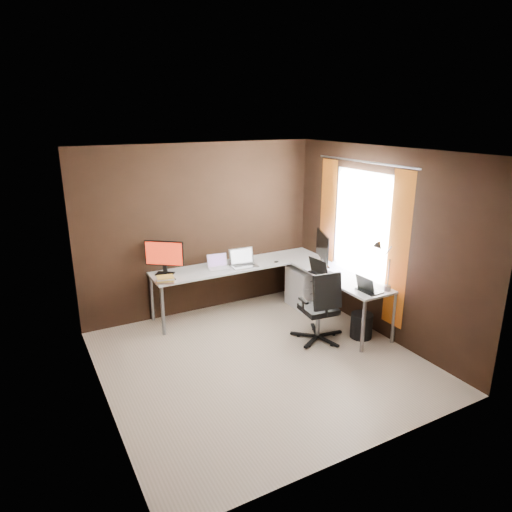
{
  "coord_description": "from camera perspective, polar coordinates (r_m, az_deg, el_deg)",
  "views": [
    {
      "loc": [
        -2.39,
        -4.3,
        2.89
      ],
      "look_at": [
        0.46,
        0.95,
        1.01
      ],
      "focal_mm": 32.0,
      "sensor_mm": 36.0,
      "label": 1
    }
  ],
  "objects": [
    {
      "name": "laptop_black_big",
      "position": [
        6.45,
        8.18,
        -1.82
      ],
      "size": [
        0.29,
        0.38,
        0.24
      ],
      "rotation": [
        0.0,
        0.0,
        1.69
      ],
      "color": "black",
      "rests_on": "desk"
    },
    {
      "name": "room",
      "position": [
        5.39,
        3.39,
        0.03
      ],
      "size": [
        3.6,
        3.6,
        2.5
      ],
      "color": "#BDA893",
      "rests_on": "ground"
    },
    {
      "name": "monitor_right",
      "position": [
        6.71,
        8.31,
        1.07
      ],
      "size": [
        0.26,
        0.59,
        0.51
      ],
      "rotation": [
        0.0,
        0.0,
        1.18
      ],
      "color": "black",
      "rests_on": "desk"
    },
    {
      "name": "drawer_pedestal",
      "position": [
        7.14,
        6.12,
        -3.92
      ],
      "size": [
        0.42,
        0.5,
        0.6
      ],
      "primitive_type": "cube",
      "color": "white",
      "rests_on": "ground"
    },
    {
      "name": "office_chair",
      "position": [
        6.11,
        7.93,
        -7.94
      ],
      "size": [
        0.55,
        0.55,
        0.98
      ],
      "rotation": [
        0.0,
        0.0,
        -0.12
      ],
      "color": "black",
      "rests_on": "ground"
    },
    {
      "name": "laptop_white",
      "position": [
        6.65,
        -4.76,
        -1.14
      ],
      "size": [
        0.32,
        0.25,
        0.2
      ],
      "rotation": [
        0.0,
        0.0,
        -0.14
      ],
      "color": "white",
      "rests_on": "desk"
    },
    {
      "name": "laptop_black_small",
      "position": [
        5.94,
        13.79,
        -3.9
      ],
      "size": [
        0.23,
        0.31,
        0.21
      ],
      "rotation": [
        0.0,
        0.0,
        1.6
      ],
      "color": "black",
      "rests_on": "desk"
    },
    {
      "name": "laptop_silver",
      "position": [
        6.73,
        -1.63,
        -0.77
      ],
      "size": [
        0.4,
        0.29,
        0.25
      ],
      "rotation": [
        0.0,
        0.0,
        -0.07
      ],
      "color": "silver",
      "rests_on": "desk"
    },
    {
      "name": "mouse_corner",
      "position": [
        6.88,
        2.55,
        -0.72
      ],
      "size": [
        0.09,
        0.07,
        0.03
      ],
      "primitive_type": "ellipsoid",
      "rotation": [
        0.0,
        0.0,
        -0.34
      ],
      "color": "black",
      "rests_on": "desk"
    },
    {
      "name": "desk_lamp",
      "position": [
        5.92,
        15.5,
        -0.47
      ],
      "size": [
        0.2,
        0.23,
        0.64
      ],
      "rotation": [
        0.0,
        0.0,
        0.25
      ],
      "color": "slate",
      "rests_on": "desk"
    },
    {
      "name": "book_stack",
      "position": [
        6.21,
        -11.27,
        -2.88
      ],
      "size": [
        0.3,
        0.28,
        0.08
      ],
      "rotation": [
        0.0,
        0.0,
        -0.3
      ],
      "color": "#9D7555",
      "rests_on": "desk"
    },
    {
      "name": "mouse_left",
      "position": [
        6.25,
        -10.28,
        -2.91
      ],
      "size": [
        0.08,
        0.06,
        0.03
      ],
      "primitive_type": "ellipsoid",
      "rotation": [
        0.0,
        0.0,
        0.13
      ],
      "color": "black",
      "rests_on": "desk"
    },
    {
      "name": "monitor_left",
      "position": [
        6.45,
        -11.4,
        0.04
      ],
      "size": [
        0.46,
        0.35,
        0.48
      ],
      "rotation": [
        0.0,
        0.0,
        -0.65
      ],
      "color": "black",
      "rests_on": "desk"
    },
    {
      "name": "desk",
      "position": [
        6.62,
        2.56,
        -2.08
      ],
      "size": [
        2.65,
        2.25,
        0.73
      ],
      "color": "white",
      "rests_on": "ground"
    },
    {
      "name": "wastebasket",
      "position": [
        6.34,
        13.03,
        -8.46
      ],
      "size": [
        0.3,
        0.3,
        0.34
      ],
      "primitive_type": "cylinder",
      "rotation": [
        0.0,
        0.0,
        -0.01
      ],
      "color": "black",
      "rests_on": "ground"
    }
  ]
}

